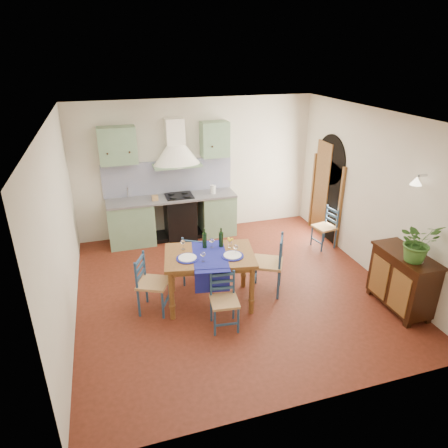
% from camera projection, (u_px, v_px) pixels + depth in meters
% --- Properties ---
extents(floor, '(5.00, 5.00, 0.00)m').
position_uv_depth(floor, '(233.00, 288.00, 6.69)').
color(floor, '#421A0E').
rests_on(floor, ground).
extents(back_wall, '(5.00, 0.96, 2.80)m').
position_uv_depth(back_wall, '(177.00, 189.00, 8.14)').
color(back_wall, beige).
rests_on(back_wall, ground).
extents(right_wall, '(0.26, 5.00, 2.80)m').
position_uv_depth(right_wall, '(363.00, 193.00, 7.05)').
color(right_wall, beige).
rests_on(right_wall, ground).
extents(left_wall, '(0.04, 5.00, 2.80)m').
position_uv_depth(left_wall, '(60.00, 230.00, 5.45)').
color(left_wall, beige).
rests_on(left_wall, ground).
extents(ceiling, '(5.00, 5.00, 0.01)m').
position_uv_depth(ceiling, '(235.00, 117.00, 5.55)').
color(ceiling, white).
rests_on(ceiling, back_wall).
extents(dining_table, '(1.47, 1.15, 1.16)m').
position_uv_depth(dining_table, '(210.00, 260.00, 6.02)').
color(dining_table, brown).
rests_on(dining_table, ground).
extents(chair_near, '(0.43, 0.43, 0.82)m').
position_uv_depth(chair_near, '(224.00, 301.00, 5.61)').
color(chair_near, navy).
rests_on(chair_near, ground).
extents(chair_far, '(0.57, 0.57, 0.90)m').
position_uv_depth(chair_far, '(197.00, 258.00, 6.65)').
color(chair_far, navy).
rests_on(chair_far, ground).
extents(chair_left, '(0.57, 0.57, 0.91)m').
position_uv_depth(chair_left, '(151.00, 283.00, 5.94)').
color(chair_left, navy).
rests_on(chair_left, ground).
extents(chair_right, '(0.63, 0.63, 1.00)m').
position_uv_depth(chair_right, '(270.00, 264.00, 6.39)').
color(chair_right, navy).
rests_on(chair_right, ground).
extents(chair_spare, '(0.44, 0.44, 0.82)m').
position_uv_depth(chair_spare, '(326.00, 227.00, 7.91)').
color(chair_spare, navy).
rests_on(chair_spare, ground).
extents(sideboard, '(0.50, 1.05, 0.94)m').
position_uv_depth(sideboard, '(402.00, 279.00, 5.99)').
color(sideboard, black).
rests_on(sideboard, ground).
extents(potted_plant, '(0.57, 0.51, 0.59)m').
position_uv_depth(potted_plant, '(418.00, 242.00, 5.51)').
color(potted_plant, '#336125').
rests_on(potted_plant, sideboard).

